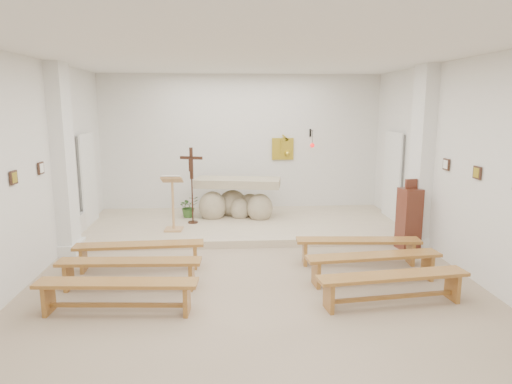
{
  "coord_description": "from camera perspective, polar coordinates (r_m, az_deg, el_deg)",
  "views": [
    {
      "loc": [
        -0.43,
        -6.52,
        2.76
      ],
      "look_at": [
        0.14,
        1.6,
        1.19
      ],
      "focal_mm": 32.0,
      "sensor_mm": 36.0,
      "label": 1
    }
  ],
  "objects": [
    {
      "name": "ground",
      "position": [
        7.09,
        -0.2,
        -11.99
      ],
      "size": [
        7.0,
        10.0,
        0.0
      ],
      "primitive_type": "cube",
      "color": "tan",
      "rests_on": "ground"
    },
    {
      "name": "wall_left",
      "position": [
        7.27,
        -28.84,
        1.58
      ],
      "size": [
        0.02,
        10.0,
        3.5
      ],
      "primitive_type": "cube",
      "color": "silver",
      "rests_on": "ground"
    },
    {
      "name": "wall_right",
      "position": [
        7.67,
        26.8,
        2.18
      ],
      "size": [
        0.02,
        10.0,
        3.5
      ],
      "primitive_type": "cube",
      "color": "silver",
      "rests_on": "ground"
    },
    {
      "name": "wall_back",
      "position": [
        11.56,
        -1.85,
        5.88
      ],
      "size": [
        7.0,
        0.02,
        3.5
      ],
      "primitive_type": "cube",
      "color": "silver",
      "rests_on": "ground"
    },
    {
      "name": "ceiling",
      "position": [
        6.57,
        -0.23,
        17.29
      ],
      "size": [
        7.0,
        10.0,
        0.02
      ],
      "primitive_type": "cube",
      "color": "silver",
      "rests_on": "wall_back"
    },
    {
      "name": "sanctuary_platform",
      "position": [
        10.38,
        -1.48,
        -4.09
      ],
      "size": [
        6.98,
        3.0,
        0.15
      ],
      "primitive_type": "cube",
      "color": "beige",
      "rests_on": "ground"
    },
    {
      "name": "pilaster_left",
      "position": [
        9.07,
        -22.93,
        3.65
      ],
      "size": [
        0.26,
        0.55,
        3.5
      ],
      "primitive_type": "cube",
      "color": "white",
      "rests_on": "ground"
    },
    {
      "name": "pilaster_right",
      "position": [
        9.38,
        19.99,
        4.07
      ],
      "size": [
        0.26,
        0.55,
        3.5
      ],
      "primitive_type": "cube",
      "color": "white",
      "rests_on": "ground"
    },
    {
      "name": "gold_wall_relief",
      "position": [
        11.63,
        3.36,
        5.4
      ],
      "size": [
        0.55,
        0.04,
        0.55
      ],
      "primitive_type": "cube",
      "color": "gold",
      "rests_on": "wall_back"
    },
    {
      "name": "sanctuary_lamp",
      "position": [
        11.47,
        7.02,
        6.07
      ],
      "size": [
        0.11,
        0.36,
        0.44
      ],
      "color": "black",
      "rests_on": "wall_back"
    },
    {
      "name": "station_frame_left_mid",
      "position": [
        7.45,
        -28.05,
        1.6
      ],
      "size": [
        0.03,
        0.2,
        0.2
      ],
      "primitive_type": "cube",
      "color": "#3C251A",
      "rests_on": "wall_left"
    },
    {
      "name": "station_frame_left_rear",
      "position": [
        8.36,
        -25.3,
        2.72
      ],
      "size": [
        0.03,
        0.2,
        0.2
      ],
      "primitive_type": "cube",
      "color": "#3C251A",
      "rests_on": "wall_left"
    },
    {
      "name": "station_frame_right_mid",
      "position": [
        7.84,
        25.92,
        2.19
      ],
      "size": [
        0.03,
        0.2,
        0.2
      ],
      "primitive_type": "cube",
      "color": "#3C251A",
      "rests_on": "wall_right"
    },
    {
      "name": "station_frame_right_rear",
      "position": [
        8.71,
        22.69,
        3.21
      ],
      "size": [
        0.03,
        0.2,
        0.2
      ],
      "primitive_type": "cube",
      "color": "#3C251A",
      "rests_on": "wall_right"
    },
    {
      "name": "radiator_left",
      "position": [
        10.01,
        -21.35,
        -4.27
      ],
      "size": [
        0.1,
        0.85,
        0.52
      ],
      "primitive_type": "cube",
      "color": "silver",
      "rests_on": "ground"
    },
    {
      "name": "radiator_right",
      "position": [
        10.3,
        18.2,
        -3.64
      ],
      "size": [
        0.1,
        0.85,
        0.52
      ],
      "primitive_type": "cube",
      "color": "silver",
      "rests_on": "ground"
    },
    {
      "name": "altar",
      "position": [
        10.7,
        -2.39,
        -1.1
      ],
      "size": [
        2.05,
        1.07,
        1.01
      ],
      "rotation": [
        0.0,
        0.0,
        -0.17
      ],
      "color": "tan",
      "rests_on": "sanctuary_platform"
    },
    {
      "name": "lectern",
      "position": [
        9.65,
        -10.36,
        -1.35
      ],
      "size": [
        0.45,
        0.39,
        1.2
      ],
      "rotation": [
        0.0,
        0.0,
        -0.05
      ],
      "color": "tan",
      "rests_on": "sanctuary_platform"
    },
    {
      "name": "crucifix_stand",
      "position": [
        10.12,
        -8.04,
        1.51
      ],
      "size": [
        0.5,
        0.22,
        1.69
      ],
      "rotation": [
        0.0,
        0.0,
        -0.3
      ],
      "color": "#3A1D12",
      "rests_on": "sanctuary_platform"
    },
    {
      "name": "potted_plant",
      "position": [
        10.81,
        -8.41,
        -1.81
      ],
      "size": [
        0.58,
        0.54,
        0.51
      ],
      "primitive_type": "imported",
      "rotation": [
        0.0,
        0.0,
        0.42
      ],
      "color": "#335C25",
      "rests_on": "sanctuary_platform"
    },
    {
      "name": "donation_pedestal",
      "position": [
        9.26,
        18.58,
        -3.14
      ],
      "size": [
        0.42,
        0.42,
        1.37
      ],
      "rotation": [
        0.0,
        0.0,
        0.17
      ],
      "color": "#5B251A",
      "rests_on": "ground"
    },
    {
      "name": "bench_left_front",
      "position": [
        8.0,
        -14.33,
        -7.04
      ],
      "size": [
        2.16,
        0.43,
        0.45
      ],
      "rotation": [
        0.0,
        0.0,
        0.04
      ],
      "color": "#A1662E",
      "rests_on": "ground"
    },
    {
      "name": "bench_right_front",
      "position": [
        8.2,
        12.63,
        -6.52
      ],
      "size": [
        2.17,
        0.49,
        0.45
      ],
      "rotation": [
        0.0,
        0.0,
        -0.07
      ],
      "color": "#A1662E",
      "rests_on": "ground"
    },
    {
      "name": "bench_left_second",
      "position": [
        7.22,
        -15.51,
        -9.06
      ],
      "size": [
        2.16,
        0.45,
        0.45
      ],
      "rotation": [
        0.0,
        0.0,
        -0.05
      ],
      "color": "#A1662E",
      "rests_on": "ground"
    },
    {
      "name": "bench_right_second",
      "position": [
        7.44,
        14.46,
        -8.41
      ],
      "size": [
        2.17,
        0.55,
        0.45
      ],
      "rotation": [
        0.0,
        0.0,
        0.1
      ],
      "color": "#A1662E",
      "rests_on": "ground"
    },
    {
      "name": "bench_left_third",
      "position": [
        6.46,
        -16.98,
        -11.56
      ],
      "size": [
        2.17,
        0.5,
        0.45
      ],
      "rotation": [
        0.0,
        0.0,
        -0.08
      ],
      "color": "#A1662E",
      "rests_on": "ground"
    },
    {
      "name": "bench_right_third",
      "position": [
        6.71,
        16.73,
        -10.71
      ],
      "size": [
        2.17,
        0.59,
        0.45
      ],
      "rotation": [
        0.0,
        0.0,
        0.12
      ],
      "color": "#A1662E",
      "rests_on": "ground"
    }
  ]
}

